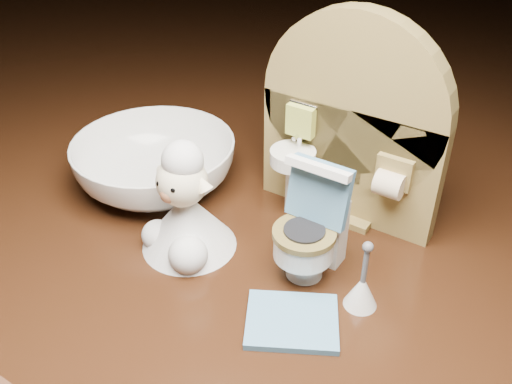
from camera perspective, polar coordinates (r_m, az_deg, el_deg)
backdrop_panel at (r=0.39m, az=9.38°, el=5.85°), size 0.13×0.05×0.15m
toy_toilet at (r=0.36m, az=5.61°, el=-4.08°), size 0.04×0.05×0.08m
bath_mat at (r=0.34m, az=3.62°, el=-12.76°), size 0.07×0.06×0.00m
toilet_brush at (r=0.35m, az=10.54°, el=-9.51°), size 0.02×0.02×0.05m
plush_lamb at (r=0.38m, az=-7.09°, el=-2.10°), size 0.06×0.06×0.08m
ceramic_bowl at (r=0.45m, az=-10.07°, el=2.77°), size 0.16×0.16×0.04m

